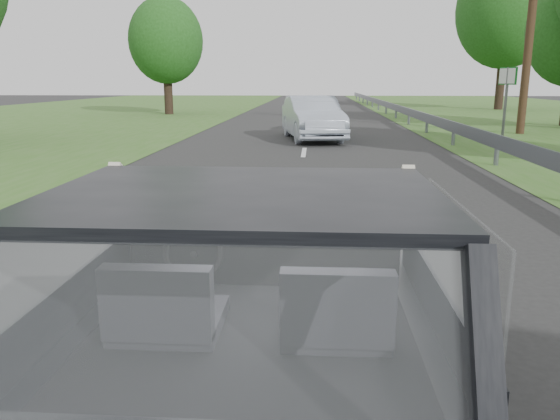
# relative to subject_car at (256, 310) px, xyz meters

# --- Properties ---
(subject_car) EXTENTS (1.80, 4.00, 1.45)m
(subject_car) POSITION_rel_subject_car_xyz_m (0.00, 0.00, 0.00)
(subject_car) COLOR black
(subject_car) RESTS_ON ground
(dashboard) EXTENTS (1.58, 0.45, 0.30)m
(dashboard) POSITION_rel_subject_car_xyz_m (0.00, 0.62, 0.12)
(dashboard) COLOR black
(dashboard) RESTS_ON subject_car
(driver_seat) EXTENTS (0.50, 0.72, 0.42)m
(driver_seat) POSITION_rel_subject_car_xyz_m (-0.40, -0.29, 0.16)
(driver_seat) COLOR black
(driver_seat) RESTS_ON subject_car
(passenger_seat) EXTENTS (0.50, 0.72, 0.42)m
(passenger_seat) POSITION_rel_subject_car_xyz_m (0.40, -0.29, 0.16)
(passenger_seat) COLOR black
(passenger_seat) RESTS_ON subject_car
(steering_wheel) EXTENTS (0.36, 0.36, 0.04)m
(steering_wheel) POSITION_rel_subject_car_xyz_m (-0.40, 0.33, 0.20)
(steering_wheel) COLOR black
(steering_wheel) RESTS_ON dashboard
(cat) EXTENTS (0.58, 0.24, 0.25)m
(cat) POSITION_rel_subject_car_xyz_m (0.12, 0.63, 0.36)
(cat) COLOR gray
(cat) RESTS_ON dashboard
(guardrail) EXTENTS (0.05, 90.00, 0.32)m
(guardrail) POSITION_rel_subject_car_xyz_m (4.30, 10.00, -0.15)
(guardrail) COLOR slate
(guardrail) RESTS_ON ground
(other_car) EXTENTS (2.46, 4.54, 1.41)m
(other_car) POSITION_rel_subject_car_xyz_m (0.20, 15.38, -0.02)
(other_car) COLOR #A9B3C4
(other_car) RESTS_ON ground
(highway_sign) EXTENTS (0.34, 0.92, 2.32)m
(highway_sign) POSITION_rel_subject_car_xyz_m (6.52, 16.01, 0.43)
(highway_sign) COLOR #0C5E18
(highway_sign) RESTS_ON ground
(utility_pole) EXTENTS (0.35, 0.35, 8.80)m
(utility_pole) POSITION_rel_subject_car_xyz_m (7.74, 17.86, 3.68)
(utility_pole) COLOR #31211A
(utility_pole) RESTS_ON ground
(tree_3) EXTENTS (7.89, 7.89, 9.72)m
(tree_3) POSITION_rel_subject_car_xyz_m (12.57, 35.49, 4.14)
(tree_3) COLOR #1A4613
(tree_3) RESTS_ON ground
(tree_6) EXTENTS (4.87, 4.87, 6.29)m
(tree_6) POSITION_rel_subject_car_xyz_m (-8.16, 28.90, 2.42)
(tree_6) COLOR #1A4613
(tree_6) RESTS_ON ground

